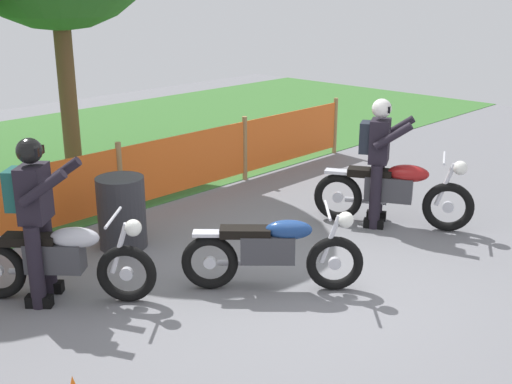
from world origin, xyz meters
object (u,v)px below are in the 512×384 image
(spare_drum, at_px, (122,212))
(motorcycle_trailing, at_px, (394,191))
(motorcycle_third, at_px, (61,259))
(rider_third, at_px, (35,212))
(motorcycle_lead, at_px, (273,251))
(rider_trailing, at_px, (378,155))

(spare_drum, bearing_deg, motorcycle_trailing, -34.55)
(motorcycle_third, height_order, spare_drum, motorcycle_third)
(motorcycle_third, relative_size, rider_third, 0.91)
(motorcycle_trailing, relative_size, rider_third, 1.13)
(motorcycle_lead, distance_m, rider_third, 2.41)
(motorcycle_lead, bearing_deg, motorcycle_trailing, 50.04)
(spare_drum, bearing_deg, rider_third, -157.28)
(motorcycle_lead, height_order, rider_trailing, rider_trailing)
(motorcycle_trailing, height_order, rider_third, rider_third)
(rider_third, bearing_deg, motorcycle_lead, 8.51)
(motorcycle_trailing, bearing_deg, rider_third, -135.63)
(rider_trailing, distance_m, spare_drum, 3.35)
(motorcycle_lead, xyz_separation_m, rider_third, (-1.79, 1.53, 0.51))
(motorcycle_third, bearing_deg, spare_drum, 79.77)
(motorcycle_trailing, xyz_separation_m, spare_drum, (-2.89, 1.99, -0.04))
(motorcycle_lead, relative_size, motorcycle_third, 0.96)
(motorcycle_lead, relative_size, rider_trailing, 0.87)
(motorcycle_lead, bearing_deg, spare_drum, 148.08)
(motorcycle_lead, distance_m, rider_trailing, 2.46)
(rider_trailing, bearing_deg, motorcycle_third, -131.99)
(rider_third, bearing_deg, motorcycle_third, 0.51)
(motorcycle_trailing, height_order, rider_trailing, rider_trailing)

